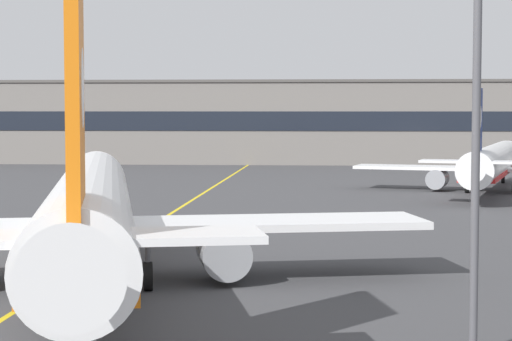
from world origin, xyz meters
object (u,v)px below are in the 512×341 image
object	(u,v)px
airliner_foreground	(89,212)
safety_cone_by_nose_gear	(170,234)
apron_lamp_post	(476,134)
airliner_background	(492,163)

from	to	relation	value
airliner_foreground	safety_cone_by_nose_gear	world-z (taller)	airliner_foreground
airliner_foreground	apron_lamp_post	distance (m)	20.03
airliner_background	safety_cone_by_nose_gear	bearing A→B (deg)	-126.27
airliner_background	apron_lamp_post	distance (m)	64.47
airliner_foreground	apron_lamp_post	world-z (taller)	apron_lamp_post
apron_lamp_post	safety_cone_by_nose_gear	xyz separation A→B (m)	(-14.56, 27.73, -7.06)
apron_lamp_post	safety_cone_by_nose_gear	distance (m)	32.11
safety_cone_by_nose_gear	airliner_background	bearing A→B (deg)	53.73
airliner_background	safety_cone_by_nose_gear	xyz separation A→B (m)	(-26.08, -35.55, -2.62)
airliner_foreground	safety_cone_by_nose_gear	distance (m)	16.34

